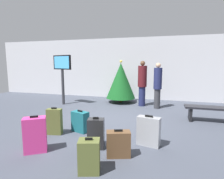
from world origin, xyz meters
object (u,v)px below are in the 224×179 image
suitcase_0 (80,122)px  suitcase_5 (149,131)px  traveller_1 (158,85)px  suitcase_6 (118,144)px  traveller_0 (142,82)px  holiday_tree (121,81)px  suitcase_4 (55,122)px  suitcase_1 (35,135)px  flight_info_kiosk (62,69)px  suitcase_2 (89,156)px  waiting_bench (209,111)px  suitcase_3 (96,133)px

suitcase_0 → suitcase_5: 1.85m
traveller_1 → suitcase_6: (-0.55, -4.18, -0.72)m
traveller_0 → suitcase_5: size_ratio=2.79×
holiday_tree → suitcase_4: holiday_tree is taller
suitcase_0 → suitcase_1: (-0.37, -1.28, 0.09)m
suitcase_0 → suitcase_6: bearing=-37.5°
suitcase_4 → flight_info_kiosk: bearing=117.6°
suitcase_2 → holiday_tree: bearing=98.2°
waiting_bench → suitcase_2: size_ratio=2.38×
flight_info_kiosk → suitcase_1: size_ratio=2.83×
suitcase_5 → traveller_0: bearing=99.1°
waiting_bench → traveller_0: traveller_0 is taller
waiting_bench → suitcase_6: size_ratio=2.62×
holiday_tree → suitcase_3: bearing=-82.9°
holiday_tree → suitcase_1: size_ratio=2.57×
waiting_bench → flight_info_kiosk: bearing=170.6°
suitcase_6 → suitcase_5: bearing=51.8°
holiday_tree → suitcase_1: holiday_tree is taller
holiday_tree → suitcase_6: bearing=-77.0°
suitcase_3 → waiting_bench: bearing=44.1°
traveller_0 → suitcase_0: bearing=-109.2°
suitcase_1 → suitcase_5: size_ratio=1.11×
flight_info_kiosk → waiting_bench: size_ratio=1.51×
suitcase_3 → suitcase_5: size_ratio=1.00×
flight_info_kiosk → traveller_1: size_ratio=1.18×
suitcase_4 → suitcase_6: suitcase_4 is taller
suitcase_0 → traveller_0: bearing=70.8°
suitcase_4 → suitcase_2: bearing=-40.5°
flight_info_kiosk → traveller_0: flight_info_kiosk is taller
suitcase_1 → suitcase_3: size_ratio=1.11×
suitcase_4 → suitcase_0: bearing=32.8°
holiday_tree → suitcase_4: (-0.71, -4.25, -0.69)m
suitcase_5 → waiting_bench: bearing=52.9°
suitcase_0 → suitcase_6: size_ratio=1.07×
suitcase_5 → suitcase_1: bearing=-156.7°
flight_info_kiosk → suitcase_4: (1.64, -3.13, -1.21)m
waiting_bench → suitcase_3: (-2.71, -2.63, -0.03)m
traveller_1 → holiday_tree: bearing=156.9°
traveller_1 → suitcase_2: (-0.88, -4.82, -0.69)m
traveller_1 → suitcase_3: bearing=-105.4°
suitcase_2 → traveller_0: bearing=87.3°
traveller_0 → suitcase_4: (-1.74, -3.81, -0.67)m
suitcase_1 → suitcase_6: suitcase_1 is taller
suitcase_1 → suitcase_2: size_ratio=1.27×
flight_info_kiosk → traveller_0: bearing=11.3°
suitcase_0 → suitcase_4: (-0.54, -0.35, 0.06)m
suitcase_0 → suitcase_2: 1.90m
traveller_1 → suitcase_4: bearing=-124.0°
holiday_tree → traveller_1: size_ratio=1.07×
suitcase_1 → suitcase_2: (1.34, -0.35, -0.08)m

